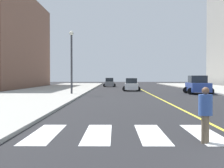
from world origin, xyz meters
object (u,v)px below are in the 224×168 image
Objects in this scene: car_gray_nearest at (110,83)px; pedestrian_crossing at (205,112)px; street_lamp at (72,56)px; car_blue_third at (198,85)px; car_white_second at (131,85)px.

car_gray_nearest is 51.74m from pedestrian_crossing.
car_blue_third is at bearing 9.55° from street_lamp.
street_lamp reaches higher than pedestrian_crossing.
car_blue_third is 2.84× the size of pedestrian_crossing.
car_white_second is 10.13m from car_blue_third.
car_blue_third is at bearing -163.76° from pedestrian_crossing.
car_gray_nearest is 0.96× the size of car_white_second.
street_lamp is (-6.73, -9.61, 3.26)m from car_white_second.
car_blue_third is 14.30m from street_lamp.
pedestrian_crossing is (3.62, -51.61, 0.12)m from car_gray_nearest.
car_gray_nearest is at bearing -64.83° from car_blue_third.
car_blue_third is 0.71× the size of street_lamp.
car_white_second reaches higher than pedestrian_crossing.
street_lamp is (-13.77, -2.32, 3.11)m from car_blue_third.
car_blue_third is at bearing -67.43° from car_gray_nearest.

